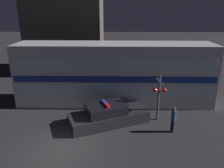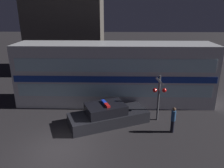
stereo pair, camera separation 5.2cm
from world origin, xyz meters
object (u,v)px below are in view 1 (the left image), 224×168
(pedestrian, at_px, (173,120))
(crossing_signal_near, at_px, (159,94))
(train, at_px, (115,74))
(police_car, at_px, (108,116))

(pedestrian, height_order, crossing_signal_near, crossing_signal_near)
(train, height_order, police_car, train)
(crossing_signal_near, bearing_deg, police_car, -171.54)
(pedestrian, xyz_separation_m, crossing_signal_near, (-0.63, 1.43, 0.99))
(police_car, height_order, pedestrian, pedestrian)
(train, bearing_deg, police_car, -96.40)
(train, bearing_deg, crossing_signal_near, -46.48)
(police_car, bearing_deg, train, 60.40)
(pedestrian, relative_size, crossing_signal_near, 0.52)
(train, xyz_separation_m, crossing_signal_near, (2.80, -2.95, -0.47))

